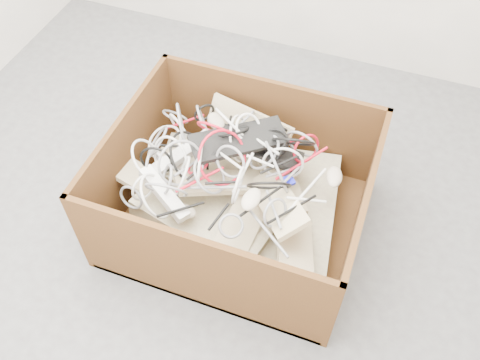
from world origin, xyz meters
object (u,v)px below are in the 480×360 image
(cardboard_box, at_px, (236,204))
(power_strip_right, at_px, (164,194))
(vga_plug, at_px, (289,181))
(power_strip_left, at_px, (181,154))

(cardboard_box, height_order, power_strip_right, cardboard_box)
(cardboard_box, xyz_separation_m, vga_plug, (0.23, 0.05, 0.22))
(cardboard_box, bearing_deg, power_strip_right, -141.34)
(cardboard_box, bearing_deg, vga_plug, 11.17)
(power_strip_left, height_order, power_strip_right, power_strip_left)
(power_strip_right, distance_m, vga_plug, 0.54)
(power_strip_right, height_order, vga_plug, power_strip_right)
(power_strip_left, bearing_deg, cardboard_box, -55.88)
(power_strip_left, distance_m, power_strip_right, 0.22)
(power_strip_left, relative_size, vga_plug, 6.96)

